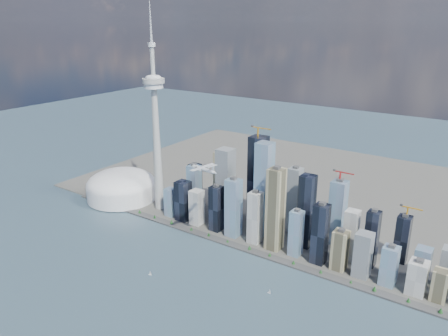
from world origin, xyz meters
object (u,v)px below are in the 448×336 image
Objects in this scene: sailboat_west at (150,274)px; sailboat_east at (269,292)px; needle_tower at (156,127)px; airplane at (204,169)px; dome_stadium at (121,186)px.

sailboat_west is 0.99× the size of sailboat_east.
needle_tower is 52.73× the size of sailboat_west.
airplane is at bearing -28.16° from needle_tower.
airplane reaches higher than sailboat_west.
sailboat_east is at bearing -2.28° from airplane.
sailboat_east is (235.14, 83.44, 0.04)m from sailboat_west.
needle_tower reaches higher than airplane.
needle_tower is 299.54m from airplane.
airplane is (263.05, -140.80, -26.49)m from needle_tower.
sailboat_west is (-52.79, -119.68, -205.99)m from airplane.
needle_tower is at bearing 115.25° from sailboat_west.
dome_stadium is at bearing 130.77° from sailboat_west.
needle_tower is 407.57m from sailboat_west.
airplane reaches higher than sailboat_east.
airplane is (403.05, -130.80, 169.91)m from dome_stadium.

